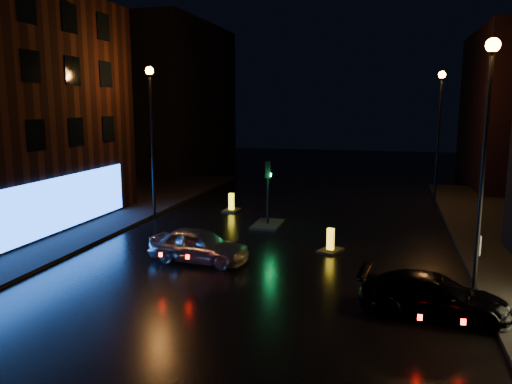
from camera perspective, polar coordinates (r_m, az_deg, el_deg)
ground at (r=13.72m, az=-8.01°, el=-17.74°), size 120.00×120.00×0.00m
building_far_left at (r=50.64m, az=-9.54°, el=10.57°), size 8.00×16.00×14.00m
street_lamp_lfar at (r=28.16m, az=-11.89°, el=8.15°), size 0.44×0.44×8.37m
street_lamp_rnear at (r=17.41m, az=24.82°, el=6.44°), size 0.44×0.44×8.37m
street_lamp_rfar at (r=33.28m, az=20.22°, el=8.00°), size 0.44×0.44×8.37m
traffic_signal at (r=26.52m, az=1.37°, el=-2.78°), size 1.40×2.40×3.45m
silver_hatchback at (r=20.55m, az=-6.53°, el=-6.08°), size 4.23×2.01×1.40m
dark_sedan at (r=16.32m, az=19.60°, el=-11.12°), size 4.61×2.25×1.29m
bollard_near at (r=22.16m, az=8.48°, el=-6.19°), size 1.19×1.41×1.05m
bollard_far at (r=30.10m, az=-2.83°, el=-1.76°), size 0.92×1.31×1.10m
road_sign_right at (r=18.42m, az=24.01°, el=-6.02°), size 0.11×0.50×2.08m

